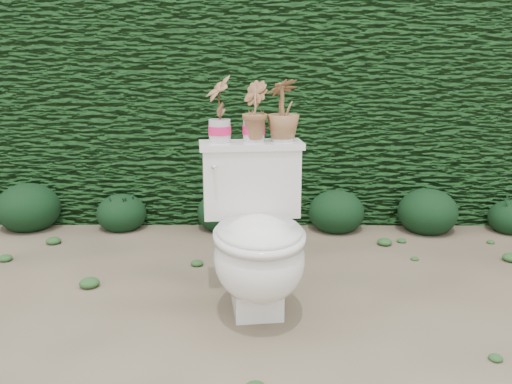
{
  "coord_description": "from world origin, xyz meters",
  "views": [
    {
      "loc": [
        -0.1,
        -2.57,
        1.2
      ],
      "look_at": [
        -0.12,
        -0.08,
        0.55
      ],
      "focal_mm": 38.0,
      "sensor_mm": 36.0,
      "label": 1
    }
  ],
  "objects_px": {
    "toilet": "(257,240)",
    "potted_plant_left": "(219,111)",
    "potted_plant_right": "(283,112)",
    "potted_plant_center": "(254,113)"
  },
  "relations": [
    {
      "from": "toilet",
      "to": "potted_plant_left",
      "type": "bearing_deg",
      "value": 122.12
    },
    {
      "from": "potted_plant_left",
      "to": "potted_plant_right",
      "type": "height_order",
      "value": "potted_plant_left"
    },
    {
      "from": "potted_plant_center",
      "to": "potted_plant_left",
      "type": "bearing_deg",
      "value": 78.98
    },
    {
      "from": "toilet",
      "to": "potted_plant_center",
      "type": "height_order",
      "value": "potted_plant_center"
    },
    {
      "from": "toilet",
      "to": "potted_plant_center",
      "type": "xyz_separation_m",
      "value": [
        -0.02,
        0.24,
        0.56
      ]
    },
    {
      "from": "potted_plant_left",
      "to": "potted_plant_center",
      "type": "height_order",
      "value": "potted_plant_left"
    },
    {
      "from": "potted_plant_left",
      "to": "potted_plant_right",
      "type": "bearing_deg",
      "value": 74.98
    },
    {
      "from": "potted_plant_right",
      "to": "toilet",
      "type": "bearing_deg",
      "value": 23.5
    },
    {
      "from": "potted_plant_right",
      "to": "potted_plant_center",
      "type": "bearing_deg",
      "value": -33.5
    },
    {
      "from": "potted_plant_left",
      "to": "potted_plant_center",
      "type": "bearing_deg",
      "value": 74.98
    }
  ]
}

